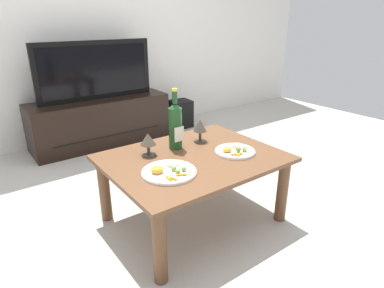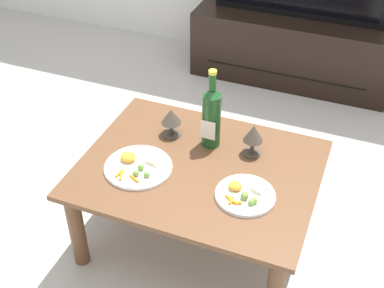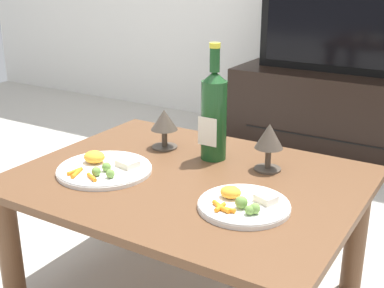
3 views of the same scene
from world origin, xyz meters
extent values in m
plane|color=#B7B2A8|center=(0.00, 0.00, 0.00)|extent=(6.40, 6.40, 0.00)
cube|color=silver|center=(0.00, 1.97, 1.30)|extent=(6.40, 0.10, 2.60)
cube|color=brown|center=(0.00, 0.00, 0.43)|extent=(1.02, 0.79, 0.03)
cylinder|color=brown|center=(-0.44, -0.33, 0.21)|extent=(0.07, 0.07, 0.41)
cylinder|color=brown|center=(0.44, -0.33, 0.21)|extent=(0.07, 0.07, 0.41)
cylinder|color=brown|center=(-0.44, 0.33, 0.21)|extent=(0.07, 0.07, 0.41)
cylinder|color=brown|center=(0.44, 0.33, 0.21)|extent=(0.07, 0.07, 0.41)
cube|color=black|center=(0.06, 1.65, 0.23)|extent=(1.35, 0.44, 0.46)
cube|color=black|center=(0.06, 1.43, 0.14)|extent=(1.08, 0.01, 0.01)
cube|color=black|center=(0.06, 1.65, 0.74)|extent=(1.13, 0.04, 0.55)
cube|color=black|center=(0.06, 1.63, 0.74)|extent=(1.04, 0.01, 0.46)
cube|color=black|center=(1.02, 1.61, 0.16)|extent=(0.23, 0.23, 0.31)
cylinder|color=#19471E|center=(-0.01, 0.17, 0.57)|extent=(0.08, 0.08, 0.26)
cone|color=#19471E|center=(-0.01, 0.17, 0.71)|extent=(0.08, 0.08, 0.04)
cylinder|color=#19471E|center=(-0.01, 0.17, 0.76)|extent=(0.03, 0.03, 0.07)
cylinder|color=yellow|center=(-0.01, 0.17, 0.81)|extent=(0.04, 0.04, 0.02)
cube|color=silver|center=(-0.01, 0.13, 0.54)|extent=(0.07, 0.00, 0.09)
cylinder|color=#473D33|center=(-0.20, 0.17, 0.44)|extent=(0.09, 0.09, 0.01)
cylinder|color=#473D33|center=(-0.20, 0.17, 0.47)|extent=(0.02, 0.02, 0.06)
cone|color=#473D33|center=(-0.20, 0.17, 0.54)|extent=(0.09, 0.09, 0.07)
cylinder|color=#473D33|center=(0.19, 0.17, 0.44)|extent=(0.08, 0.08, 0.01)
cylinder|color=#473D33|center=(0.19, 0.17, 0.48)|extent=(0.02, 0.02, 0.07)
cone|color=#473D33|center=(0.19, 0.17, 0.55)|extent=(0.09, 0.09, 0.08)
cylinder|color=white|center=(-0.24, -0.11, 0.44)|extent=(0.29, 0.29, 0.01)
torus|color=white|center=(-0.24, -0.11, 0.45)|extent=(0.29, 0.29, 0.01)
ellipsoid|color=orange|center=(-0.30, -0.08, 0.47)|extent=(0.07, 0.06, 0.04)
cube|color=beige|center=(-0.19, -0.05, 0.46)|extent=(0.07, 0.07, 0.02)
cylinder|color=orange|center=(-0.29, -0.18, 0.46)|extent=(0.02, 0.05, 0.01)
cylinder|color=orange|center=(-0.28, -0.19, 0.46)|extent=(0.03, 0.05, 0.01)
cylinder|color=orange|center=(-0.22, -0.19, 0.46)|extent=(0.05, 0.04, 0.01)
sphere|color=olive|center=(-0.22, -0.12, 0.46)|extent=(0.03, 0.03, 0.03)
sphere|color=olive|center=(-0.17, -0.15, 0.46)|extent=(0.03, 0.03, 0.03)
sphere|color=olive|center=(-0.22, -0.16, 0.46)|extent=(0.03, 0.03, 0.03)
cylinder|color=white|center=(0.24, -0.11, 0.44)|extent=(0.25, 0.25, 0.01)
torus|color=white|center=(0.24, -0.11, 0.45)|extent=(0.24, 0.24, 0.01)
ellipsoid|color=orange|center=(0.19, -0.09, 0.47)|extent=(0.06, 0.05, 0.03)
cube|color=beige|center=(0.28, -0.06, 0.46)|extent=(0.07, 0.06, 0.02)
cylinder|color=orange|center=(0.19, -0.16, 0.46)|extent=(0.04, 0.03, 0.01)
cylinder|color=orange|center=(0.20, -0.16, 0.46)|extent=(0.01, 0.04, 0.01)
cylinder|color=orange|center=(0.22, -0.17, 0.46)|extent=(0.04, 0.02, 0.01)
cylinder|color=orange|center=(0.21, -0.17, 0.46)|extent=(0.04, 0.02, 0.01)
sphere|color=olive|center=(0.24, -0.13, 0.47)|extent=(0.03, 0.03, 0.03)
sphere|color=olive|center=(0.28, -0.15, 0.46)|extent=(0.03, 0.03, 0.03)
sphere|color=olive|center=(0.28, -0.14, 0.46)|extent=(0.03, 0.03, 0.03)
camera|label=1|loc=(-1.07, -1.43, 1.21)|focal=30.55mm
camera|label=2|loc=(0.59, -1.58, 1.87)|focal=47.93mm
camera|label=3|loc=(0.75, -1.21, 1.05)|focal=47.64mm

